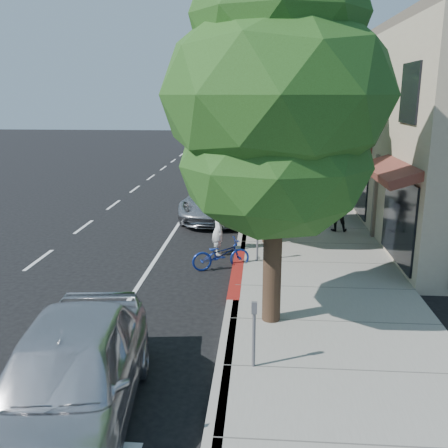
# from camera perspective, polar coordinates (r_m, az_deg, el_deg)

# --- Properties ---
(ground) EXTENTS (120.00, 120.00, 0.00)m
(ground) POSITION_cam_1_polar(r_m,az_deg,el_deg) (13.17, 1.28, -7.56)
(ground) COLOR black
(ground) RESTS_ON ground
(sidewalk) EXTENTS (4.60, 56.00, 0.15)m
(sidewalk) POSITION_cam_1_polar(r_m,az_deg,el_deg) (20.84, 8.80, 0.83)
(sidewalk) COLOR gray
(sidewalk) RESTS_ON ground
(curb) EXTENTS (0.30, 56.00, 0.15)m
(curb) POSITION_cam_1_polar(r_m,az_deg,el_deg) (20.78, 2.46, 0.95)
(curb) COLOR #9E998E
(curb) RESTS_ON ground
(curb_red_segment) EXTENTS (0.32, 4.00, 0.15)m
(curb_red_segment) POSITION_cam_1_polar(r_m,az_deg,el_deg) (14.08, 1.50, -5.75)
(curb_red_segment) COLOR maroon
(curb_red_segment) RESTS_ON ground
(storefront_building) EXTENTS (10.00, 36.00, 7.00)m
(storefront_building) POSITION_cam_1_polar(r_m,az_deg,el_deg) (31.53, 21.25, 10.94)
(storefront_building) COLOR #B7AA8D
(storefront_building) RESTS_ON ground
(street_tree_0) EXTENTS (4.65, 4.65, 7.79)m
(street_tree_0) POSITION_cam_1_polar(r_m,az_deg,el_deg) (10.19, 6.02, 13.80)
(street_tree_0) COLOR black
(street_tree_0) RESTS_ON ground
(street_tree_1) EXTENTS (5.06, 5.06, 7.27)m
(street_tree_1) POSITION_cam_1_polar(r_m,az_deg,el_deg) (16.20, 5.40, 12.36)
(street_tree_1) COLOR black
(street_tree_1) RESTS_ON ground
(street_tree_2) EXTENTS (4.69, 4.69, 7.33)m
(street_tree_2) POSITION_cam_1_polar(r_m,az_deg,el_deg) (22.19, 5.16, 13.27)
(street_tree_2) COLOR black
(street_tree_2) RESTS_ON ground
(street_tree_3) EXTENTS (4.34, 4.34, 7.86)m
(street_tree_3) POSITION_cam_1_polar(r_m,az_deg,el_deg) (28.19, 5.03, 14.50)
(street_tree_3) COLOR black
(street_tree_3) RESTS_ON ground
(street_tree_4) EXTENTS (4.04, 4.04, 7.06)m
(street_tree_4) POSITION_cam_1_polar(r_m,az_deg,el_deg) (34.19, 4.91, 13.60)
(street_tree_4) COLOR black
(street_tree_4) RESTS_ON ground
(street_tree_5) EXTENTS (5.47, 5.47, 8.08)m
(street_tree_5) POSITION_cam_1_polar(r_m,az_deg,el_deg) (40.19, 4.86, 14.39)
(street_tree_5) COLOR black
(street_tree_5) RESTS_ON ground
(cyclist) EXTENTS (0.50, 0.67, 1.65)m
(cyclist) POSITION_cam_1_polar(r_m,az_deg,el_deg) (15.80, -0.66, -0.61)
(cyclist) COLOR white
(cyclist) RESTS_ON ground
(bicycle) EXTENTS (1.82, 1.17, 0.91)m
(bicycle) POSITION_cam_1_polar(r_m,az_deg,el_deg) (14.54, -0.36, -3.50)
(bicycle) COLOR navy
(bicycle) RESTS_ON ground
(silver_suv) EXTENTS (2.88, 5.70, 1.55)m
(silver_suv) POSITION_cam_1_polar(r_m,az_deg,el_deg) (20.69, -0.63, 2.89)
(silver_suv) COLOR #AAAAAE
(silver_suv) RESTS_ON ground
(dark_sedan) EXTENTS (2.21, 4.91, 1.56)m
(dark_sedan) POSITION_cam_1_polar(r_m,az_deg,el_deg) (22.46, -0.62, 3.84)
(dark_sedan) COLOR black
(dark_sedan) RESTS_ON ground
(white_pickup) EXTENTS (2.34, 5.48, 1.58)m
(white_pickup) POSITION_cam_1_polar(r_m,az_deg,el_deg) (30.52, -0.27, 6.70)
(white_pickup) COLOR white
(white_pickup) RESTS_ON ground
(dark_suv_far) EXTENTS (2.04, 4.41, 1.46)m
(dark_suv_far) POSITION_cam_1_polar(r_m,az_deg,el_deg) (34.04, 0.19, 7.43)
(dark_suv_far) COLOR black
(dark_suv_far) RESTS_ON ground
(near_car_a) EXTENTS (2.57, 5.25, 1.72)m
(near_car_a) POSITION_cam_1_polar(r_m,az_deg,el_deg) (8.15, -17.37, -16.35)
(near_car_a) COLOR silver
(near_car_a) RESTS_ON ground
(pedestrian) EXTENTS (0.79, 0.64, 1.54)m
(pedestrian) POSITION_cam_1_polar(r_m,az_deg,el_deg) (18.50, 12.86, 1.57)
(pedestrian) COLOR black
(pedestrian) RESTS_ON sidewalk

